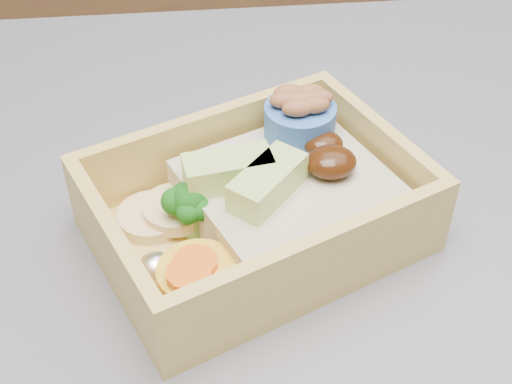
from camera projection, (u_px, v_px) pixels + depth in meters
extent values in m
cube|color=brown|center=(214.00, 17.00, 1.63)|extent=(3.20, 0.60, 0.90)
cube|color=#D7B459|center=(256.00, 231.00, 0.43)|extent=(0.22, 0.20, 0.01)
cube|color=#D7B459|center=(207.00, 142.00, 0.46)|extent=(0.17, 0.08, 0.05)
cube|color=#D7B459|center=(315.00, 267.00, 0.38)|extent=(0.17, 0.08, 0.05)
cube|color=#D7B459|center=(377.00, 152.00, 0.45)|extent=(0.06, 0.11, 0.05)
cube|color=#D7B459|center=(114.00, 253.00, 0.38)|extent=(0.06, 0.11, 0.05)
cube|color=tan|center=(288.00, 196.00, 0.43)|extent=(0.14, 0.14, 0.03)
ellipsoid|color=#321607|center=(331.00, 162.00, 0.42)|extent=(0.04, 0.04, 0.02)
ellipsoid|color=#321607|center=(323.00, 144.00, 0.43)|extent=(0.03, 0.03, 0.01)
cube|color=#B9DC73|center=(268.00, 182.00, 0.40)|extent=(0.05, 0.05, 0.02)
cube|color=#B9DC73|center=(228.00, 170.00, 0.41)|extent=(0.05, 0.03, 0.02)
cylinder|color=#74A257|center=(191.00, 223.00, 0.42)|extent=(0.01, 0.01, 0.02)
sphere|color=#175E15|center=(190.00, 200.00, 0.41)|extent=(0.02, 0.02, 0.02)
sphere|color=#175E15|center=(199.00, 193.00, 0.42)|extent=(0.02, 0.02, 0.02)
sphere|color=#175E15|center=(175.00, 201.00, 0.41)|extent=(0.02, 0.02, 0.02)
sphere|color=#175E15|center=(200.00, 209.00, 0.41)|extent=(0.01, 0.01, 0.01)
sphere|color=#175E15|center=(188.00, 212.00, 0.41)|extent=(0.01, 0.01, 0.01)
sphere|color=#175E15|center=(183.00, 194.00, 0.42)|extent=(0.01, 0.01, 0.01)
cylinder|color=gold|center=(199.00, 281.00, 0.38)|extent=(0.05, 0.05, 0.02)
cylinder|color=orange|center=(195.00, 262.00, 0.38)|extent=(0.02, 0.02, 0.00)
cylinder|color=orange|center=(189.00, 273.00, 0.37)|extent=(0.02, 0.02, 0.00)
cylinder|color=tan|center=(151.00, 217.00, 0.43)|extent=(0.04, 0.04, 0.01)
cylinder|color=tan|center=(176.00, 209.00, 0.43)|extent=(0.04, 0.04, 0.01)
ellipsoid|color=white|center=(193.00, 185.00, 0.44)|extent=(0.02, 0.02, 0.02)
ellipsoid|color=white|center=(156.00, 269.00, 0.39)|extent=(0.02, 0.02, 0.02)
cylinder|color=#396AC3|center=(300.00, 121.00, 0.45)|extent=(0.05, 0.05, 0.02)
ellipsoid|color=brown|center=(301.00, 100.00, 0.44)|extent=(0.02, 0.02, 0.01)
ellipsoid|color=brown|center=(310.00, 93.00, 0.44)|extent=(0.02, 0.02, 0.01)
ellipsoid|color=brown|center=(285.00, 100.00, 0.44)|extent=(0.02, 0.02, 0.01)
ellipsoid|color=brown|center=(314.00, 105.00, 0.43)|extent=(0.02, 0.02, 0.01)
ellipsoid|color=brown|center=(298.00, 108.00, 0.43)|extent=(0.02, 0.02, 0.01)
ellipsoid|color=brown|center=(318.00, 98.00, 0.44)|extent=(0.02, 0.02, 0.01)
ellipsoid|color=brown|center=(289.00, 93.00, 0.44)|extent=(0.02, 0.02, 0.01)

